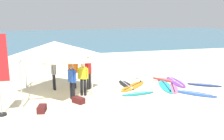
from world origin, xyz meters
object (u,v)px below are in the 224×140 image
Objects in this scene: surfboard_teal at (138,93)px; gear_bag_near_tent at (42,109)px; person_orange at (73,71)px; surfboard_white at (147,80)px; surfboard_orange at (133,86)px; surfboard_cyan at (166,86)px; surfboard_blue at (195,93)px; person_grey at (54,72)px; person_yellow at (83,77)px; surfboard_red at (165,80)px; gear_bag_by_pole at (78,100)px; banner_flag at (2,78)px; surfboard_navy at (204,85)px; person_blue at (72,80)px; surfboard_black at (126,85)px; person_red at (89,72)px; canopy_tent at (55,48)px; surfboard_pink at (173,88)px; surfboard_purple at (176,82)px.

gear_bag_near_tent is at bearing -166.11° from surfboard_teal.
surfboard_teal is at bearing -31.24° from person_orange.
surfboard_white is (1.45, 2.35, -0.00)m from surfboard_teal.
gear_bag_near_tent reaches higher than surfboard_orange.
surfboard_cyan is at bearing 21.46° from surfboard_teal.
gear_bag_near_tent is at bearing -176.91° from surfboard_blue.
person_grey is at bearing 171.98° from surfboard_orange.
person_yellow is (-2.96, -0.79, 0.95)m from surfboard_orange.
gear_bag_by_pole is at bearing -155.33° from surfboard_red.
surfboard_blue is at bearing 2.41° from banner_flag.
person_yellow is at bearing -76.06° from person_orange.
surfboard_red is at bearing 16.54° from person_yellow.
surfboard_red is 1.05× the size of person_orange.
surfboard_navy is 1.10× the size of person_blue.
surfboard_navy is 0.90× the size of surfboard_black.
surfboard_white and surfboard_black have the same top height.
surfboard_cyan is 8.67m from banner_flag.
surfboard_navy is 7.75m from person_blue.
surfboard_teal is at bearing -33.93° from person_red.
surfboard_blue is 3.44m from surfboard_white.
person_grey is (-5.63, -0.42, 0.95)m from surfboard_white.
canopy_tent is at bearing 176.68° from surfboard_cyan.
surfboard_blue is 7.71m from gear_bag_near_tent.
banner_flag is (-3.53, -1.70, 0.59)m from person_yellow.
surfboard_navy is 6.76m from person_red.
banner_flag is at bearing -169.79° from surfboard_pink.
person_orange is at bearing 81.98° from person_blue.
surfboard_navy is at bearing 3.59° from surfboard_pink.
banner_flag is at bearing -159.71° from surfboard_red.
canopy_tent reaches higher than person_yellow.
gear_bag_by_pole is at bearing 11.55° from banner_flag.
person_red reaches higher than surfboard_teal.
canopy_tent is 6.53m from surfboard_cyan.
gear_bag_by_pole is at bearing -148.13° from surfboard_white.
canopy_tent is 7.49m from surfboard_purple.
person_orange is 1.00× the size of person_red.
surfboard_teal and surfboard_pink have the same top height.
surfboard_blue is 1.15× the size of person_grey.
surfboard_pink is at bearing -123.75° from surfboard_purple.
surfboard_purple is at bearing 10.06° from person_yellow.
surfboard_purple is 6.54m from gear_bag_by_pole.
surfboard_black is 1.11× the size of surfboard_pink.
surfboard_pink is (-2.08, -0.13, 0.00)m from surfboard_navy.
surfboard_purple is 1.37× the size of surfboard_pink.
surfboard_orange is 0.46m from surfboard_black.
surfboard_red is 3.00× the size of gear_bag_by_pole.
surfboard_blue is at bearing -138.30° from surfboard_navy.
banner_flag is (-8.91, -3.29, 1.54)m from surfboard_red.
surfboard_orange is 0.66× the size of banner_flag.
surfboard_teal is at bearing -158.54° from surfboard_cyan.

